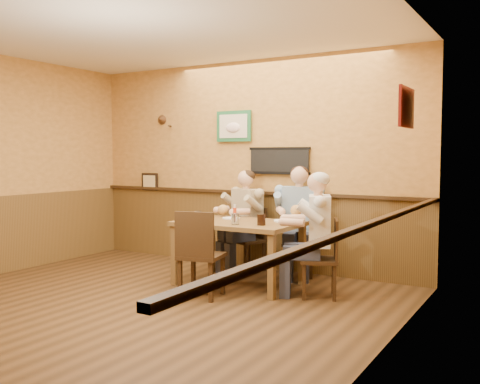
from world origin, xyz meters
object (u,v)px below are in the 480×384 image
object	(u,v)px
chair_right_end	(319,258)
chair_near_side	(202,254)
chair_back_left	(247,239)
cola_tumbler	(261,220)
diner_blue_polo	(299,227)
water_glass_left	(198,216)
salt_shaker	(232,218)
hot_sauce_bottle	(235,214)
diner_tan_shirt	(247,226)
diner_white_elder	(319,241)
water_glass_mid	(235,219)
pepper_shaker	(237,218)
chair_back_right	(299,241)
dining_table	(239,229)

from	to	relation	value
chair_right_end	chair_near_side	bearing A→B (deg)	-82.43
chair_back_left	cola_tumbler	xyz separation A→B (m)	(0.69, -0.89, 0.39)
chair_right_end	diner_blue_polo	world-z (taller)	diner_blue_polo
water_glass_left	cola_tumbler	size ratio (longest dim) A/B	1.03
cola_tumbler	salt_shaker	xyz separation A→B (m)	(-0.46, 0.14, -0.02)
diner_blue_polo	hot_sauce_bottle	distance (m)	0.94
chair_back_left	diner_tan_shirt	distance (m)	0.18
chair_back_left	water_glass_left	bearing A→B (deg)	-74.25
diner_tan_shirt	salt_shaker	world-z (taller)	diner_tan_shirt
cola_tumbler	hot_sauce_bottle	distance (m)	0.49
hot_sauce_bottle	water_glass_left	bearing A→B (deg)	-136.64
chair_near_side	salt_shaker	distance (m)	0.72
diner_white_elder	water_glass_mid	xyz separation A→B (m)	(-0.91, -0.24, 0.21)
chair_near_side	water_glass_left	size ratio (longest dim) A/B	7.34
diner_tan_shirt	pepper_shaker	size ratio (longest dim) A/B	12.60
chair_right_end	pepper_shaker	distance (m)	1.08
chair_back_right	chair_right_end	distance (m)	1.02
chair_near_side	diner_tan_shirt	bearing A→B (deg)	-92.41
chair_back_right	hot_sauce_bottle	bearing A→B (deg)	-140.72
chair_back_right	diner_white_elder	size ratio (longest dim) A/B	0.72
diner_white_elder	diner_blue_polo	bearing A→B (deg)	-166.50
salt_shaker	chair_right_end	bearing A→B (deg)	-0.24
water_glass_mid	chair_back_right	bearing A→B (deg)	74.32
chair_back_right	water_glass_mid	xyz separation A→B (m)	(-0.30, -1.07, 0.38)
water_glass_left	hot_sauce_bottle	bearing A→B (deg)	43.36
diner_white_elder	chair_right_end	bearing A→B (deg)	0.00
chair_near_side	chair_back_left	bearing A→B (deg)	-92.41
diner_tan_shirt	salt_shaker	xyz separation A→B (m)	(0.23, -0.75, 0.19)
dining_table	water_glass_left	world-z (taller)	water_glass_left
dining_table	chair_back_right	size ratio (longest dim) A/B	1.61
water_glass_left	chair_right_end	bearing A→B (deg)	10.35
chair_back_right	hot_sauce_bottle	xyz separation A→B (m)	(-0.48, -0.78, 0.40)
dining_table	water_glass_left	xyz separation A→B (m)	(-0.38, -0.28, 0.16)
chair_back_left	chair_right_end	size ratio (longest dim) A/B	0.99
chair_back_right	diner_blue_polo	bearing A→B (deg)	0.00
diner_blue_polo	hot_sauce_bottle	world-z (taller)	diner_blue_polo
chair_near_side	diner_blue_polo	world-z (taller)	diner_blue_polo
chair_back_left	salt_shaker	distance (m)	0.87
dining_table	diner_blue_polo	size ratio (longest dim) A/B	1.12
diner_blue_polo	cola_tumbler	world-z (taller)	diner_blue_polo
chair_back_left	chair_back_right	size ratio (longest dim) A/B	0.96
dining_table	salt_shaker	xyz separation A→B (m)	(-0.07, -0.02, 0.13)
dining_table	pepper_shaker	size ratio (longest dim) A/B	14.81
diner_white_elder	pepper_shaker	size ratio (longest dim) A/B	12.77
pepper_shaker	water_glass_mid	bearing A→B (deg)	-64.01
diner_white_elder	salt_shaker	bearing A→B (deg)	-113.21
dining_table	pepper_shaker	xyz separation A→B (m)	(0.01, -0.05, 0.14)
chair_near_side	cola_tumbler	bearing A→B (deg)	-144.16
diner_white_elder	salt_shaker	size ratio (longest dim) A/B	15.31
water_glass_left	chair_near_side	bearing A→B (deg)	-50.78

